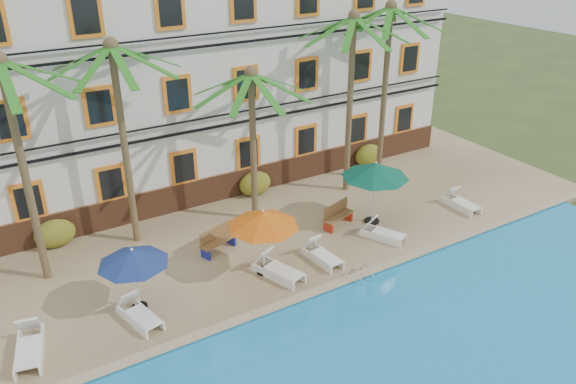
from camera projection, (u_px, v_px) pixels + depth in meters
ground at (305, 284)px, 19.48m from camera, size 100.00×100.00×0.00m
pool_deck at (240, 221)px, 23.27m from camera, size 30.00×12.00×0.25m
pool_coping at (319, 290)px, 18.67m from camera, size 30.00×0.35×0.06m
hotel_building at (184, 70)px, 24.79m from camera, size 25.40×6.44×10.22m
palm_a at (17, 141)px, 17.20m from camera, size 4.60×4.60×7.77m
palm_b at (120, 116)px, 19.45m from camera, size 4.60×4.60×7.70m
palm_c at (252, 122)px, 21.42m from camera, size 4.60×4.60×6.32m
palm_d at (351, 79)px, 23.47m from camera, size 4.60×4.60×7.92m
palm_e at (386, 69)px, 24.58m from camera, size 4.60×4.60×8.13m
shrub_left at (55, 233)px, 20.99m from camera, size 1.50×0.90×1.10m
shrub_mid at (255, 183)px, 24.95m from camera, size 1.50×0.90×1.10m
shrub_right at (368, 155)px, 27.94m from camera, size 1.50×0.90×1.10m
umbrella_blue at (133, 257)px, 17.06m from camera, size 2.21×2.21×2.22m
umbrella_red at (263, 219)px, 18.75m from camera, size 2.48×2.48×2.48m
umbrella_green at (375, 170)px, 21.93m from camera, size 2.69×2.69×2.69m
lounger_a at (29, 346)px, 15.84m from camera, size 1.09×2.06×0.92m
lounger_b at (139, 314)px, 17.17m from camera, size 1.03×1.90×0.85m
lounger_c at (277, 269)px, 19.33m from camera, size 1.28×2.05×0.91m
lounger_d at (322, 254)px, 20.21m from camera, size 0.77×1.80×0.83m
lounger_e at (382, 232)px, 21.64m from camera, size 1.29×1.81×0.81m
lounger_f at (461, 202)px, 23.92m from camera, size 0.62×1.73×0.82m
bench_left at (217, 240)px, 20.75m from camera, size 1.57×0.93×0.93m
bench_right at (337, 215)px, 22.50m from camera, size 1.57×0.90×0.93m
pool_ladder at (362, 277)px, 19.40m from camera, size 0.54×0.74×0.74m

